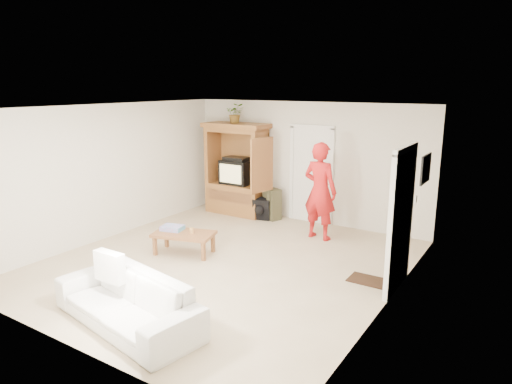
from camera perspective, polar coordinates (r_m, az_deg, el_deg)
floor at (r=7.85m, az=-3.89°, el=-8.84°), size 6.00×6.00×0.00m
ceiling at (r=7.28m, az=-4.21°, el=10.48°), size 6.00×6.00×0.00m
wall_back at (r=9.98m, az=6.25°, el=3.70°), size 5.50×0.00×5.50m
wall_front at (r=5.44m, az=-23.24°, el=-5.56°), size 5.50×0.00×5.50m
wall_left at (r=9.33m, az=-17.78°, el=2.46°), size 0.00×6.00×6.00m
wall_right at (r=6.27m, az=16.65°, el=-2.58°), size 0.00×6.00×6.00m
armoire at (r=10.55m, az=-2.32°, el=2.14°), size 1.82×1.14×2.10m
door_back at (r=9.94m, az=6.91°, el=2.00°), size 0.85×0.05×2.04m
doorway_right at (r=6.91m, az=17.69°, el=-3.61°), size 0.05×0.90×2.04m
framed_picture at (r=8.02m, az=20.45°, el=2.73°), size 0.03×0.60×0.48m
doormat at (r=7.37m, az=13.88°, el=-10.68°), size 0.60×0.40×0.02m
plant at (r=10.36m, az=-2.60°, el=9.80°), size 0.52×0.51×0.44m
man at (r=8.86m, az=8.00°, el=0.12°), size 0.74×0.53×1.90m
sofa at (r=6.07m, az=-15.83°, el=-13.00°), size 2.29×1.21×0.63m
coffee_table at (r=8.23m, az=-9.00°, el=-5.37°), size 1.18×0.85×0.39m
towel at (r=8.37m, az=-10.42°, el=-4.43°), size 0.43×0.36×0.08m
candle at (r=8.14m, az=-8.04°, el=-4.79°), size 0.08×0.08×0.10m
backpack_black at (r=10.17m, az=0.79°, el=-2.17°), size 0.42×0.31×0.47m
backpack_olive at (r=10.18m, az=2.02°, el=-1.51°), size 0.44×0.39×0.70m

